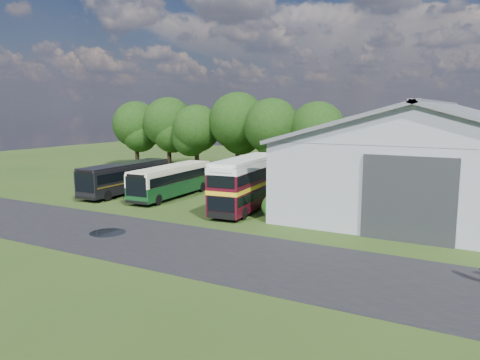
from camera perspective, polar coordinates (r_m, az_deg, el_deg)
The scene contains 15 objects.
ground at distance 31.46m, azimuth -10.02°, elevation -5.48°, with size 120.00×120.00×0.00m, color #223A12.
asphalt_road at distance 27.38m, azimuth -9.11°, elevation -7.60°, with size 60.00×8.00×0.02m, color black.
puddle at distance 30.30m, azimuth -15.84°, elevation -6.23°, with size 2.20×2.20×0.01m, color black.
storage_shed at distance 39.91m, azimuth 22.82°, elevation 3.02°, with size 18.80×24.80×8.15m.
tree_far_left at distance 63.76m, azimuth -12.55°, elevation 6.61°, with size 6.12×6.12×8.64m.
tree_left_a at distance 60.93m, azimuth -8.71°, elevation 6.92°, with size 6.46×6.46×9.12m.
tree_left_b at distance 57.18m, azimuth -5.33°, elevation 6.25°, with size 5.78×5.78×8.16m.
tree_mid at distance 55.60m, azimuth -0.30°, elevation 7.18°, with size 6.80×6.80×9.60m.
tree_right_a at distance 52.42m, azimuth 3.95°, elevation 6.53°, with size 6.26×6.26×8.83m.
tree_right_b at distance 51.24m, azimuth 9.42°, elevation 6.11°, with size 5.98×5.98×8.45m.
shrub_front at distance 33.49m, azimuth 4.07°, elevation -4.51°, with size 1.70×1.70×1.70m, color #194714.
shrub_mid at distance 35.27m, azimuth 5.47°, elevation -3.85°, with size 1.60×1.60×1.60m, color #194714.
bus_green_single at distance 41.07m, azimuth -8.34°, elevation -0.07°, with size 2.90×9.99×2.72m.
bus_maroon_double at distance 35.45m, azimuth 0.85°, elevation -0.48°, with size 3.33×9.46×3.98m.
bus_dark_single at distance 43.63m, azimuth -13.77°, elevation 0.31°, with size 2.68×10.10×2.76m.
Camera 1 is at (19.45, -23.53, 7.61)m, focal length 35.00 mm.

